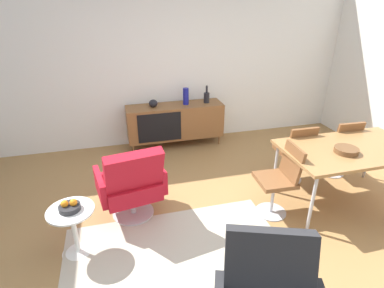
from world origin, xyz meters
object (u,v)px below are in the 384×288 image
(vase_ceramic_small, at_px, (153,103))
(dining_chair_near_window, at_px, (280,178))
(dining_chair_back_right, at_px, (340,145))
(vase_cobalt, at_px, (186,96))
(wooden_bowl_on_table, at_px, (346,150))
(side_table_round, at_px, (74,226))
(dining_table, at_px, (351,151))
(fruit_bowl, at_px, (70,206))
(sideboard, at_px, (175,121))
(vase_sculptural_dark, at_px, (207,97))
(dining_chair_back_left, at_px, (295,151))
(lounge_chair_red, at_px, (132,183))

(vase_ceramic_small, xyz_separation_m, dining_chair_near_window, (1.12, -2.14, -0.31))
(dining_chair_near_window, bearing_deg, dining_chair_back_right, 24.44)
(vase_cobalt, height_order, dining_chair_back_right, vase_cobalt)
(wooden_bowl_on_table, bearing_deg, side_table_round, 179.73)
(dining_table, relative_size, wooden_bowl_on_table, 6.15)
(vase_cobalt, bearing_deg, fruit_bowl, -126.97)
(side_table_round, distance_m, fruit_bowl, 0.23)
(fruit_bowl, bearing_deg, side_table_round, -90.84)
(sideboard, bearing_deg, dining_table, -52.14)
(vase_sculptural_dark, relative_size, side_table_round, 0.56)
(dining_chair_back_right, bearing_deg, wooden_bowl_on_table, -127.67)
(vase_ceramic_small, xyz_separation_m, fruit_bowl, (-1.12, -2.21, -0.22))
(vase_sculptural_dark, distance_m, fruit_bowl, 3.01)
(dining_chair_back_left, bearing_deg, vase_cobalt, 125.27)
(lounge_chair_red, distance_m, fruit_bowl, 0.73)
(vase_sculptural_dark, height_order, dining_chair_near_window, vase_sculptural_dark)
(dining_chair_back_left, xyz_separation_m, side_table_round, (-2.78, -0.64, -0.15))
(vase_ceramic_small, xyz_separation_m, lounge_chair_red, (-0.52, -1.80, -0.31))
(vase_ceramic_small, bearing_deg, dining_chair_back_right, -33.75)
(sideboard, distance_m, dining_chair_near_window, 2.27)
(sideboard, relative_size, side_table_round, 3.08)
(dining_chair_near_window, relative_size, fruit_bowl, 4.28)
(dining_chair_back_left, bearing_deg, vase_ceramic_small, 136.47)
(sideboard, bearing_deg, side_table_round, -123.65)
(sideboard, relative_size, dining_chair_back_left, 1.87)
(sideboard, relative_size, lounge_chair_red, 1.69)
(sideboard, relative_size, fruit_bowl, 8.00)
(vase_cobalt, relative_size, lounge_chair_red, 0.29)
(vase_sculptural_dark, relative_size, wooden_bowl_on_table, 1.11)
(vase_cobalt, distance_m, side_table_round, 2.82)
(vase_sculptural_dark, bearing_deg, dining_chair_back_left, -64.40)
(wooden_bowl_on_table, xyz_separation_m, dining_chair_back_right, (0.50, 0.65, -0.30))
(dining_chair_near_window, height_order, lounge_chair_red, lounge_chair_red)
(side_table_round, bearing_deg, vase_cobalt, 53.05)
(vase_sculptural_dark, xyz_separation_m, dining_chair_near_window, (0.22, -2.14, -0.35))
(sideboard, height_order, vase_sculptural_dark, vase_sculptural_dark)
(vase_sculptural_dark, relative_size, lounge_chair_red, 0.31)
(vase_ceramic_small, height_order, dining_table, vase_ceramic_small)
(vase_cobalt, xyz_separation_m, dining_chair_back_right, (1.81, -1.57, -0.39))
(sideboard, distance_m, fruit_bowl, 2.65)
(vase_ceramic_small, distance_m, dining_table, 2.93)
(sideboard, xyz_separation_m, vase_cobalt, (0.19, 0.00, 0.42))
(dining_chair_near_window, distance_m, lounge_chair_red, 1.67)
(vase_sculptural_dark, bearing_deg, sideboard, -179.80)
(dining_chair_near_window, xyz_separation_m, side_table_round, (-2.24, -0.07, -0.15))
(vase_ceramic_small, height_order, lounge_chair_red, lounge_chair_red)
(dining_chair_near_window, distance_m, fruit_bowl, 2.24)
(vase_ceramic_small, height_order, side_table_round, vase_ceramic_small)
(vase_ceramic_small, relative_size, dining_chair_back_left, 0.16)
(vase_cobalt, xyz_separation_m, dining_chair_near_window, (0.57, -2.14, -0.39))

